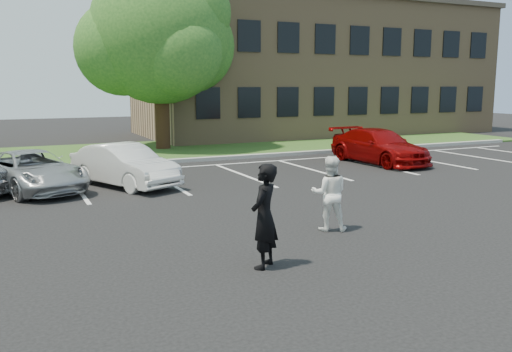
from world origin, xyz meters
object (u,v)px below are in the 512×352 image
(car_silver_minivan, at_px, (32,171))
(car_red_compact, at_px, (379,146))
(man_black_suit, at_px, (264,216))
(tree, at_px, (161,37))
(man_white_shirt, at_px, (329,193))
(office_building, at_px, (313,69))
(car_white_sedan, at_px, (124,165))

(car_silver_minivan, height_order, car_red_compact, car_red_compact)
(man_black_suit, height_order, car_silver_minivan, man_black_suit)
(man_black_suit, height_order, car_red_compact, man_black_suit)
(car_red_compact, bearing_deg, car_silver_minivan, 178.23)
(tree, height_order, man_white_shirt, tree)
(office_building, distance_m, car_white_sedan, 21.31)
(car_white_sedan, relative_size, car_red_compact, 0.85)
(tree, height_order, car_white_sedan, tree)
(tree, xyz_separation_m, car_white_sedan, (-3.75, -8.89, -4.69))
(tree, relative_size, man_white_shirt, 5.40)
(man_black_suit, height_order, man_white_shirt, man_black_suit)
(car_white_sedan, bearing_deg, tree, 42.36)
(car_silver_minivan, bearing_deg, man_white_shirt, -72.72)
(tree, distance_m, car_white_sedan, 10.73)
(office_building, bearing_deg, tree, -155.04)
(office_building, height_order, car_white_sedan, office_building)
(car_white_sedan, xyz_separation_m, car_red_compact, (10.32, 0.69, 0.03))
(car_red_compact, bearing_deg, man_black_suit, -139.18)
(tree, bearing_deg, car_silver_minivan, -126.91)
(man_white_shirt, height_order, car_red_compact, man_white_shirt)
(car_white_sedan, distance_m, car_red_compact, 10.34)
(office_building, height_order, man_white_shirt, office_building)
(tree, distance_m, car_silver_minivan, 11.66)
(office_building, distance_m, tree, 12.90)
(tree, relative_size, car_silver_minivan, 2.02)
(office_building, relative_size, car_silver_minivan, 5.15)
(man_black_suit, xyz_separation_m, car_silver_minivan, (-3.26, 9.06, -0.31))
(tree, height_order, car_silver_minivan, tree)
(car_silver_minivan, height_order, car_white_sedan, car_white_sedan)
(man_white_shirt, bearing_deg, tree, -65.06)
(tree, bearing_deg, office_building, 24.96)
(tree, xyz_separation_m, man_white_shirt, (-0.79, -15.98, -4.53))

